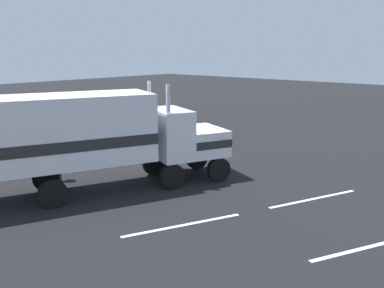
{
  "coord_description": "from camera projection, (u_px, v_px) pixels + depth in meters",
  "views": [
    {
      "loc": [
        -14.32,
        -12.24,
        5.89
      ],
      "look_at": [
        -0.34,
        -0.13,
        1.6
      ],
      "focal_mm": 38.14,
      "sensor_mm": 36.0,
      "label": 1
    }
  ],
  "objects": [
    {
      "name": "ground_plane",
      "position": [
        195.0,
        175.0,
        19.68
      ],
      "size": [
        120.0,
        120.0,
        0.0
      ],
      "primitive_type": "plane",
      "color": "black"
    },
    {
      "name": "lane_stripe_near",
      "position": [
        183.0,
        225.0,
        14.0
      ],
      "size": [
        4.08,
        1.94,
        0.01
      ],
      "primitive_type": "cube",
      "rotation": [
        0.0,
        0.0,
        -0.42
      ],
      "color": "silver",
      "rests_on": "ground_plane"
    },
    {
      "name": "lane_stripe_mid",
      "position": [
        314.0,
        199.0,
        16.46
      ],
      "size": [
        4.12,
        1.84,
        0.01
      ],
      "primitive_type": "cube",
      "rotation": [
        0.0,
        0.0,
        -0.4
      ],
      "color": "silver",
      "rests_on": "ground_plane"
    },
    {
      "name": "lane_stripe_far",
      "position": [
        368.0,
        247.0,
        12.44
      ],
      "size": [
        4.03,
        2.05,
        0.01
      ],
      "primitive_type": "cube",
      "rotation": [
        0.0,
        0.0,
        -0.45
      ],
      "color": "silver",
      "rests_on": "ground_plane"
    },
    {
      "name": "semi_truck",
      "position": [
        48.0,
        137.0,
        16.06
      ],
      "size": [
        14.0,
        7.87,
        4.5
      ],
      "color": "white",
      "rests_on": "ground_plane"
    },
    {
      "name": "person_bystander",
      "position": [
        57.0,
        162.0,
        18.51
      ],
      "size": [
        0.46,
        0.46,
        1.63
      ],
      "color": "#2D3347",
      "rests_on": "ground_plane"
    },
    {
      "name": "parked_car",
      "position": [
        6.0,
        141.0,
        23.16
      ],
      "size": [
        4.75,
        3.45,
        1.57
      ],
      "color": "#B7B7BC",
      "rests_on": "ground_plane"
    }
  ]
}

